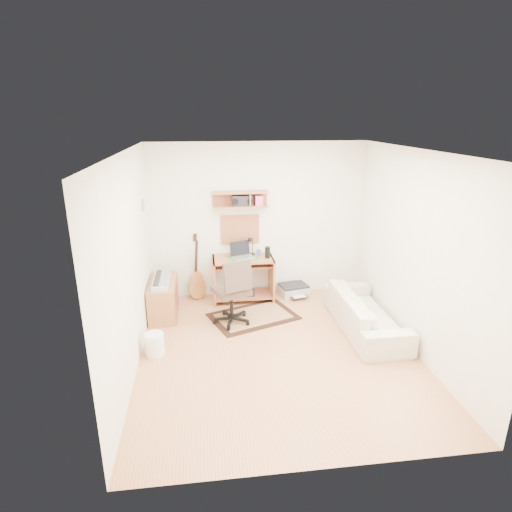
{
  "coord_description": "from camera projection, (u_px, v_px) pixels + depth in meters",
  "views": [
    {
      "loc": [
        -0.91,
        -4.86,
        3.0
      ],
      "look_at": [
        -0.15,
        1.05,
        1.0
      ],
      "focal_mm": 29.64,
      "sensor_mm": 36.0,
      "label": 1
    }
  ],
  "objects": [
    {
      "name": "desk",
      "position": [
        243.0,
        279.0,
        7.1
      ],
      "size": [
        1.0,
        0.55,
        0.75
      ],
      "primitive_type": null,
      "color": "#A96A3B",
      "rests_on": "floor"
    },
    {
      "name": "speaker",
      "position": [
        268.0,
        252.0,
        6.95
      ],
      "size": [
        0.09,
        0.09,
        0.19
      ],
      "primitive_type": "cylinder",
      "color": "black",
      "rests_on": "desk"
    },
    {
      "name": "rug",
      "position": [
        253.0,
        316.0,
        6.59
      ],
      "size": [
        1.5,
        1.25,
        0.02
      ],
      "primitive_type": "cube",
      "rotation": [
        0.0,
        0.0,
        0.36
      ],
      "color": "tan",
      "rests_on": "floor"
    },
    {
      "name": "waste_basket",
      "position": [
        155.0,
        344.0,
        5.52
      ],
      "size": [
        0.32,
        0.32,
        0.3
      ],
      "primitive_type": "cylinder",
      "rotation": [
        0.0,
        0.0,
        0.36
      ],
      "color": "white",
      "rests_on": "floor"
    },
    {
      "name": "music_keyboard",
      "position": [
        162.0,
        280.0,
        6.49
      ],
      "size": [
        0.25,
        0.79,
        0.07
      ],
      "primitive_type": "cube",
      "color": "#B2B5BA",
      "rests_on": "cabinet"
    },
    {
      "name": "left_wall",
      "position": [
        129.0,
        266.0,
        5.0
      ],
      "size": [
        0.01,
        4.0,
        2.6
      ],
      "primitive_type": "cube",
      "color": "white",
      "rests_on": "ground"
    },
    {
      "name": "sofa",
      "position": [
        366.0,
        307.0,
        6.11
      ],
      "size": [
        0.53,
        1.82,
        0.71
      ],
      "primitive_type": "imported",
      "rotation": [
        0.0,
        0.0,
        1.57
      ],
      "color": "beige",
      "rests_on": "floor"
    },
    {
      "name": "laptop",
      "position": [
        243.0,
        251.0,
        6.92
      ],
      "size": [
        0.44,
        0.44,
        0.26
      ],
      "primitive_type": null,
      "rotation": [
        0.0,
        0.0,
        0.33
      ],
      "color": "silver",
      "rests_on": "desk"
    },
    {
      "name": "back_wall",
      "position": [
        258.0,
        221.0,
        7.11
      ],
      "size": [
        3.6,
        0.01,
        2.6
      ],
      "primitive_type": "cube",
      "color": "white",
      "rests_on": "ground"
    },
    {
      "name": "ceiling",
      "position": [
        281.0,
        151.0,
        4.81
      ],
      "size": [
        3.6,
        4.0,
        0.01
      ],
      "primitive_type": "cube",
      "color": "white",
      "rests_on": "ground"
    },
    {
      "name": "floor",
      "position": [
        277.0,
        352.0,
        5.63
      ],
      "size": [
        3.6,
        4.0,
        0.01
      ],
      "primitive_type": "cube",
      "color": "tan",
      "rests_on": "ground"
    },
    {
      "name": "desk_lamp",
      "position": [
        253.0,
        246.0,
        7.09
      ],
      "size": [
        0.11,
        0.11,
        0.32
      ],
      "primitive_type": null,
      "color": "black",
      "rests_on": "desk"
    },
    {
      "name": "guitar",
      "position": [
        196.0,
        267.0,
        7.07
      ],
      "size": [
        0.35,
        0.29,
        1.13
      ],
      "primitive_type": null,
      "rotation": [
        0.0,
        0.0,
        0.4
      ],
      "color": "#B97839",
      "rests_on": "floor"
    },
    {
      "name": "cork_board",
      "position": [
        240.0,
        229.0,
        7.09
      ],
      "size": [
        0.64,
        0.03,
        0.49
      ],
      "primitive_type": "cube",
      "color": "tan",
      "rests_on": "back_wall"
    },
    {
      "name": "pencil_cup",
      "position": [
        259.0,
        252.0,
        7.09
      ],
      "size": [
        0.07,
        0.07,
        0.1
      ],
      "primitive_type": "cylinder",
      "color": "#3857A8",
      "rests_on": "desk"
    },
    {
      "name": "printer",
      "position": [
        293.0,
        290.0,
        7.38
      ],
      "size": [
        0.55,
        0.47,
        0.18
      ],
      "primitive_type": "cube",
      "rotation": [
        0.0,
        0.0,
        0.23
      ],
      "color": "#A5A8AA",
      "rests_on": "floor"
    },
    {
      "name": "wall_shelf",
      "position": [
        240.0,
        199.0,
        6.82
      ],
      "size": [
        0.9,
        0.25,
        0.26
      ],
      "primitive_type": "cube",
      "color": "#A96A3B",
      "rests_on": "back_wall"
    },
    {
      "name": "task_chair",
      "position": [
        231.0,
        291.0,
        6.25
      ],
      "size": [
        0.7,
        0.7,
        1.05
      ],
      "primitive_type": null,
      "rotation": [
        0.0,
        0.0,
        0.38
      ],
      "color": "#3E3024",
      "rests_on": "floor"
    },
    {
      "name": "right_wall",
      "position": [
        417.0,
        253.0,
        5.44
      ],
      "size": [
        0.01,
        4.0,
        2.6
      ],
      "primitive_type": "cube",
      "color": "white",
      "rests_on": "ground"
    },
    {
      "name": "cabinet",
      "position": [
        163.0,
        298.0,
        6.59
      ],
      "size": [
        0.4,
        0.9,
        0.55
      ],
      "primitive_type": "cube",
      "color": "#A96A3B",
      "rests_on": "floor"
    },
    {
      "name": "boombox",
      "position": [
        242.0,
        201.0,
        6.83
      ],
      "size": [
        0.33,
        0.15,
        0.17
      ],
      "primitive_type": "cube",
      "color": "black",
      "rests_on": "wall_shelf"
    },
    {
      "name": "wall_photo",
      "position": [
        143.0,
        205.0,
        6.28
      ],
      "size": [
        0.02,
        0.2,
        0.15
      ],
      "primitive_type": "cube",
      "color": "#4C8CBF",
      "rests_on": "left_wall"
    }
  ]
}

